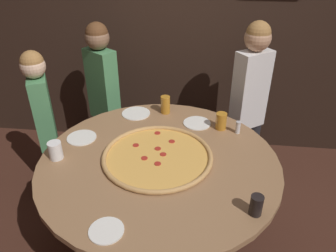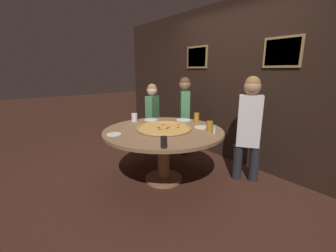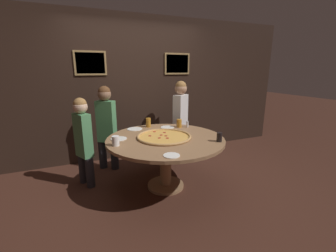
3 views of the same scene
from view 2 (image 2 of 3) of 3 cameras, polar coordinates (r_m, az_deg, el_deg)
ground_plane at (r=3.30m, az=-1.10°, el=-13.45°), size 24.00×24.00×0.00m
back_wall at (r=3.92m, az=15.91°, el=10.37°), size 6.40×0.08×2.60m
dining_table at (r=3.06m, az=-1.15°, el=-3.24°), size 1.61×1.61×0.74m
giant_pizza at (r=3.04m, az=-1.02°, el=-0.58°), size 0.75×0.75×0.03m
drink_cup_centre_back at (r=3.45m, az=7.26°, el=2.09°), size 0.08×0.08×0.15m
drink_cup_near_right at (r=2.32m, az=-1.06°, el=-4.12°), size 0.07×0.07×0.12m
drink_cup_near_left at (r=3.54m, az=-8.53°, el=2.18°), size 0.09×0.09×0.12m
drink_cup_far_left at (r=3.00m, az=10.51°, el=-0.02°), size 0.08×0.08×0.13m
white_plate_far_back at (r=3.17m, az=8.67°, el=-0.31°), size 0.22×0.22×0.01m
white_plate_beside_cup at (r=3.61m, az=-4.33°, el=1.59°), size 0.21×0.21×0.01m
white_plate_right_side at (r=3.60m, az=3.98°, el=1.55°), size 0.23×0.23×0.01m
white_plate_near_front at (r=2.88m, az=-13.58°, el=-2.05°), size 0.18×0.18×0.01m
condiment_shaker at (r=2.89m, az=11.66°, el=-0.97°), size 0.04×0.04×0.10m
diner_side_right at (r=4.10m, az=4.20°, el=3.80°), size 0.36×0.30×1.40m
diner_far_right at (r=3.22m, az=19.90°, el=0.65°), size 0.37×0.32×1.45m
diner_far_left at (r=4.14m, az=-3.97°, el=3.00°), size 0.25×0.34×1.28m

